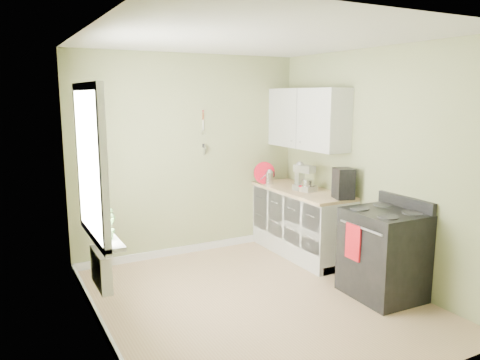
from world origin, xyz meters
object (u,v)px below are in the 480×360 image
stand_mixer (304,179)px  coffee_maker (343,184)px  kettle (269,177)px  stove (383,253)px

stand_mixer → coffee_maker: size_ratio=1.01×
stand_mixer → coffee_maker: stand_mixer is taller
stand_mixer → kettle: 0.65m
kettle → stove: bearing=-85.4°
stove → coffee_maker: 1.04m
stand_mixer → kettle: stand_mixer is taller
stove → kettle: bearing=94.6°
stove → stand_mixer: stand_mixer is taller
stove → coffee_maker: bearing=81.5°
stand_mixer → kettle: (-0.16, 0.63, -0.06)m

